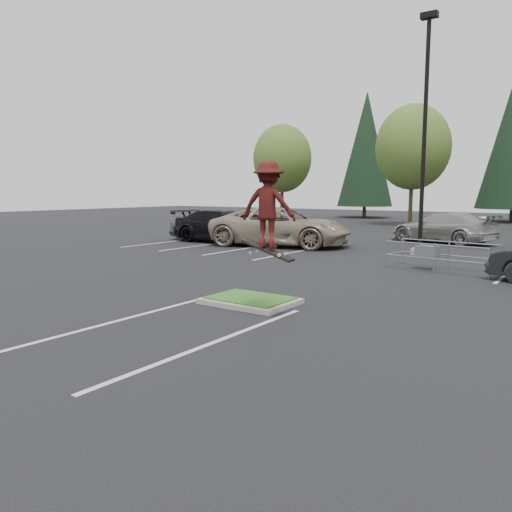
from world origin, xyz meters
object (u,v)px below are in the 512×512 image
Objects in this scene: light_pole at (424,149)px; car_l_grey at (205,228)px; decid_a at (282,161)px; car_far_silver at (444,228)px; decid_b at (413,150)px; car_l_tan at (279,227)px; cart_corral at (431,252)px; conif_a at (366,149)px; car_l_black at (224,226)px; skateboarder at (268,206)px.

car_l_grey is (-12.00, -0.50, -3.83)m from light_pole.
car_far_silver is at bearing -33.81° from decid_a.
car_far_silver is (17.97, -12.03, -4.76)m from decid_a.
car_far_silver is at bearing 95.15° from light_pole.
decid_b is 19.70m from car_l_tan.
light_pole is at bearing -70.65° from decid_b.
car_l_tan is at bearing 165.37° from cart_corral.
light_pole is at bearing -99.26° from car_l_tan.
conif_a is (-7.99, 9.47, 1.05)m from decid_b.
decid_a is 20.23m from car_l_grey.
conif_a is at bearing 8.37° from car_l_black.
car_l_grey is at bearing 76.66° from car_l_tan.
car_far_silver reaches higher than cart_corral.
conif_a reaches higher than car_l_black.
car_l_black is (-11.13, 12.28, -1.60)m from skateboarder.
car_l_black is at bearing -39.67° from car_far_silver.
conif_a reaches higher than decid_a.
decid_a is 4.22× the size of skateboarder.
conif_a is 3.47× the size of cart_corral.
decid_b is 12.43m from conif_a.
car_l_tan reaches higher than car_far_silver.
cart_corral is 0.62× the size of car_l_black.
cart_corral is 14.02m from car_l_grey.
car_l_grey is (-5.00, 0.00, -0.26)m from car_l_tan.
decid_b is 0.74× the size of conif_a.
decid_a reaches higher than car_l_grey.
car_l_black is 1.43× the size of car_l_grey.
conif_a reaches higher than car_l_grey.
car_l_black is (-3.92, -19.25, -5.16)m from decid_b.
car_l_grey is at bearing -57.27° from skateboarder.
car_l_tan is at bearing -86.06° from car_l_black.
car_l_grey is (-1.57, 0.22, -0.16)m from car_l_black.
decid_a is 0.69× the size of conif_a.
skateboarder is at bearing -161.71° from car_l_tan.
decid_b is at bearing -11.21° from car_l_black.
car_far_silver is (13.96, -22.00, -6.27)m from conif_a.
car_l_tan is (-7.00, -0.50, -3.57)m from light_pole.
car_l_tan is (7.50, -28.50, -6.11)m from conif_a.
decid_b is 32.54m from skateboarder.
skateboarder is (19.21, -31.03, -3.10)m from decid_a.
light_pole is 1.05× the size of decid_b.
conif_a is 2.14× the size of car_l_black.
car_l_grey reaches higher than cart_corral.
car_l_grey is 0.75× the size of car_far_silver.
car_l_black is (4.07, -28.72, -6.22)m from conif_a.
decid_b is 2.26× the size of car_l_grey.
car_far_silver is (9.89, 6.72, -0.06)m from car_l_black.
car_l_black is 1.59m from car_l_grey.
car_l_tan is 5.01m from car_l_grey.
skateboarder reaches higher than cart_corral.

